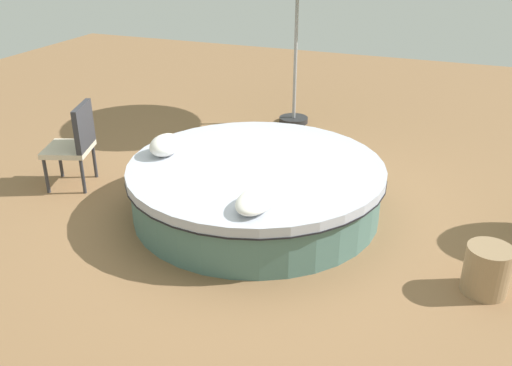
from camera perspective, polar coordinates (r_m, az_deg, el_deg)
The scene contains 6 objects.
ground_plane at distance 5.98m, azimuth 0.00°, elevation -2.83°, with size 16.00×16.00×0.00m, color olive.
round_bed at distance 5.85m, azimuth 0.00°, elevation -0.42°, with size 2.69×2.69×0.55m.
throw_pillow_0 at distance 6.02m, azimuth -9.31°, elevation 3.89°, with size 0.43×0.30×0.22m, color white.
throw_pillow_1 at distance 4.83m, azimuth -0.05°, elevation -1.84°, with size 0.53×0.32×0.14m, color white.
patio_chair at distance 6.66m, azimuth -18.09°, elevation 4.20°, with size 0.65×0.64×0.98m.
side_table at distance 5.02m, azimuth 22.68°, elevation -8.25°, with size 0.38×0.38×0.42m, color #997A56.
Camera 1 is at (-4.91, -1.91, 2.83)m, focal length 38.85 mm.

